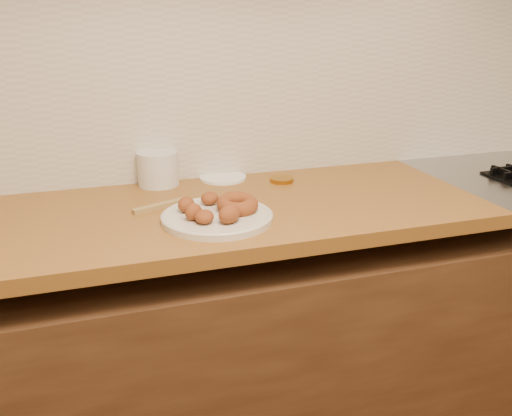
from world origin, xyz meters
name	(u,v)px	position (x,y,z in m)	size (l,w,h in m)	color
wall_back	(268,34)	(0.00, 2.00, 1.35)	(4.00, 0.02, 2.70)	#B9AC8E
base_cabinet	(297,346)	(0.00, 1.69, 0.39)	(3.60, 0.60, 0.77)	brown
butcher_block	(70,228)	(-0.65, 1.69, 0.88)	(2.30, 0.62, 0.04)	brown
backsplash	(269,82)	(0.00, 1.99, 1.20)	(3.60, 0.02, 0.60)	beige
donut_plate	(217,217)	(-0.28, 1.58, 0.91)	(0.29, 0.29, 0.02)	beige
ring_donut	(237,204)	(-0.22, 1.59, 0.94)	(0.11, 0.11, 0.04)	#98431F
fried_dough_chunks	(210,210)	(-0.30, 1.57, 0.94)	(0.16, 0.22, 0.05)	#98431F
plastic_tub	(158,168)	(-0.38, 1.94, 0.95)	(0.13, 0.13, 0.11)	silver
tub_lid	(223,178)	(-0.17, 1.94, 0.90)	(0.15, 0.15, 0.01)	white
brass_jar_lid	(282,180)	(0.00, 1.86, 0.91)	(0.08, 0.08, 0.01)	#A8721A
wooden_utensil	(160,206)	(-0.41, 1.72, 0.91)	(0.16, 0.02, 0.01)	olive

